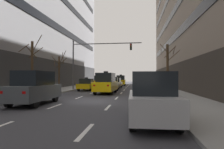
# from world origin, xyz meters

# --- Properties ---
(ground_plane) EXTENTS (120.00, 120.00, 0.00)m
(ground_plane) POSITION_xyz_m (0.00, 0.00, 0.00)
(ground_plane) COLOR #38383D
(sidewalk_left) EXTENTS (3.96, 80.00, 0.14)m
(sidewalk_left) POSITION_xyz_m (-6.97, 0.00, 0.07)
(sidewalk_left) COLOR gray
(sidewalk_left) RESTS_ON ground
(sidewalk_right) EXTENTS (3.96, 80.00, 0.14)m
(sidewalk_right) POSITION_xyz_m (6.97, 0.00, 0.07)
(sidewalk_right) COLOR gray
(sidewalk_right) RESTS_ON ground
(lane_stripe_l1_s3) EXTENTS (0.16, 2.00, 0.01)m
(lane_stripe_l1_s3) POSITION_xyz_m (-1.66, -3.00, 0.00)
(lane_stripe_l1_s3) COLOR silver
(lane_stripe_l1_s3) RESTS_ON ground
(lane_stripe_l1_s4) EXTENTS (0.16, 2.00, 0.01)m
(lane_stripe_l1_s4) POSITION_xyz_m (-1.66, 2.00, 0.00)
(lane_stripe_l1_s4) COLOR silver
(lane_stripe_l1_s4) RESTS_ON ground
(lane_stripe_l1_s5) EXTENTS (0.16, 2.00, 0.01)m
(lane_stripe_l1_s5) POSITION_xyz_m (-1.66, 7.00, 0.00)
(lane_stripe_l1_s5) COLOR silver
(lane_stripe_l1_s5) RESTS_ON ground
(lane_stripe_l1_s6) EXTENTS (0.16, 2.00, 0.01)m
(lane_stripe_l1_s6) POSITION_xyz_m (-1.66, 12.00, 0.00)
(lane_stripe_l1_s6) COLOR silver
(lane_stripe_l1_s6) RESTS_ON ground
(lane_stripe_l1_s7) EXTENTS (0.16, 2.00, 0.01)m
(lane_stripe_l1_s7) POSITION_xyz_m (-1.66, 17.00, 0.00)
(lane_stripe_l1_s7) COLOR silver
(lane_stripe_l1_s7) RESTS_ON ground
(lane_stripe_l1_s8) EXTENTS (0.16, 2.00, 0.01)m
(lane_stripe_l1_s8) POSITION_xyz_m (-1.66, 22.00, 0.00)
(lane_stripe_l1_s8) COLOR silver
(lane_stripe_l1_s8) RESTS_ON ground
(lane_stripe_l1_s9) EXTENTS (0.16, 2.00, 0.01)m
(lane_stripe_l1_s9) POSITION_xyz_m (-1.66, 27.00, 0.00)
(lane_stripe_l1_s9) COLOR silver
(lane_stripe_l1_s9) RESTS_ON ground
(lane_stripe_l1_s10) EXTENTS (0.16, 2.00, 0.01)m
(lane_stripe_l1_s10) POSITION_xyz_m (-1.66, 32.00, 0.00)
(lane_stripe_l1_s10) COLOR silver
(lane_stripe_l1_s10) RESTS_ON ground
(lane_stripe_l2_s2) EXTENTS (0.16, 2.00, 0.01)m
(lane_stripe_l2_s2) POSITION_xyz_m (1.66, -8.00, 0.00)
(lane_stripe_l2_s2) COLOR silver
(lane_stripe_l2_s2) RESTS_ON ground
(lane_stripe_l2_s3) EXTENTS (0.16, 2.00, 0.01)m
(lane_stripe_l2_s3) POSITION_xyz_m (1.66, -3.00, 0.00)
(lane_stripe_l2_s3) COLOR silver
(lane_stripe_l2_s3) RESTS_ON ground
(lane_stripe_l2_s4) EXTENTS (0.16, 2.00, 0.01)m
(lane_stripe_l2_s4) POSITION_xyz_m (1.66, 2.00, 0.00)
(lane_stripe_l2_s4) COLOR silver
(lane_stripe_l2_s4) RESTS_ON ground
(lane_stripe_l2_s5) EXTENTS (0.16, 2.00, 0.01)m
(lane_stripe_l2_s5) POSITION_xyz_m (1.66, 7.00, 0.00)
(lane_stripe_l2_s5) COLOR silver
(lane_stripe_l2_s5) RESTS_ON ground
(lane_stripe_l2_s6) EXTENTS (0.16, 2.00, 0.01)m
(lane_stripe_l2_s6) POSITION_xyz_m (1.66, 12.00, 0.00)
(lane_stripe_l2_s6) COLOR silver
(lane_stripe_l2_s6) RESTS_ON ground
(lane_stripe_l2_s7) EXTENTS (0.16, 2.00, 0.01)m
(lane_stripe_l2_s7) POSITION_xyz_m (1.66, 17.00, 0.00)
(lane_stripe_l2_s7) COLOR silver
(lane_stripe_l2_s7) RESTS_ON ground
(lane_stripe_l2_s8) EXTENTS (0.16, 2.00, 0.01)m
(lane_stripe_l2_s8) POSITION_xyz_m (1.66, 22.00, 0.00)
(lane_stripe_l2_s8) COLOR silver
(lane_stripe_l2_s8) RESTS_ON ground
(lane_stripe_l2_s9) EXTENTS (0.16, 2.00, 0.01)m
(lane_stripe_l2_s9) POSITION_xyz_m (1.66, 27.00, 0.00)
(lane_stripe_l2_s9) COLOR silver
(lane_stripe_l2_s9) RESTS_ON ground
(lane_stripe_l2_s10) EXTENTS (0.16, 2.00, 0.01)m
(lane_stripe_l2_s10) POSITION_xyz_m (1.66, 32.00, 0.00)
(lane_stripe_l2_s10) COLOR silver
(lane_stripe_l2_s10) RESTS_ON ground
(taxi_driving_0) EXTENTS (2.14, 4.72, 2.44)m
(taxi_driving_0) POSITION_xyz_m (0.05, 6.15, 1.12)
(taxi_driving_0) COLOR black
(taxi_driving_0) RESTS_ON ground
(taxi_driving_1) EXTENTS (1.83, 4.26, 1.76)m
(taxi_driving_1) POSITION_xyz_m (-3.26, 10.55, 0.78)
(taxi_driving_1) COLOR black
(taxi_driving_1) RESTS_ON ground
(taxi_driving_2) EXTENTS (1.89, 4.28, 2.22)m
(taxi_driving_2) POSITION_xyz_m (-3.22, 19.55, 1.02)
(taxi_driving_2) COLOR black
(taxi_driving_2) RESTS_ON ground
(car_driving_3) EXTENTS (1.95, 4.57, 2.20)m
(car_driving_3) POSITION_xyz_m (-3.34, -2.43, 1.10)
(car_driving_3) COLOR black
(car_driving_3) RESTS_ON ground
(taxi_driving_4) EXTENTS (1.92, 4.45, 2.32)m
(taxi_driving_4) POSITION_xyz_m (0.15, 25.06, 1.07)
(taxi_driving_4) COLOR black
(taxi_driving_4) RESTS_ON ground
(taxi_driving_5) EXTENTS (2.03, 4.49, 1.84)m
(taxi_driving_5) POSITION_xyz_m (-0.11, 17.04, 0.82)
(taxi_driving_5) COLOR black
(taxi_driving_5) RESTS_ON ground
(taxi_driving_6) EXTENTS (2.16, 4.71, 1.92)m
(taxi_driving_6) POSITION_xyz_m (-0.06, 11.66, 0.86)
(taxi_driving_6) COLOR black
(taxi_driving_6) RESTS_ON ground
(car_parked_0) EXTENTS (1.81, 4.17, 2.00)m
(car_parked_0) POSITION_xyz_m (3.94, -6.50, 1.00)
(car_parked_0) COLOR black
(car_parked_0) RESTS_ON ground
(traffic_signal_0) EXTENTS (9.53, 0.35, 6.76)m
(traffic_signal_0) POSITION_xyz_m (-2.54, 11.19, 4.82)
(traffic_signal_0) COLOR #4C4C51
(traffic_signal_0) RESTS_ON sidewalk_left
(street_tree_0) EXTENTS (1.64, 1.71, 5.83)m
(street_tree_0) POSITION_xyz_m (-6.59, 2.81, 2.91)
(street_tree_0) COLOR #4C3823
(street_tree_0) RESTS_ON sidewalk_left
(street_tree_1) EXTENTS (1.65, 1.65, 5.15)m
(street_tree_1) POSITION_xyz_m (-6.56, 9.16, 2.63)
(street_tree_1) COLOR #4C3823
(street_tree_1) RESTS_ON sidewalk_left
(street_tree_2) EXTENTS (2.03, 2.03, 5.16)m
(street_tree_2) POSITION_xyz_m (6.59, 6.09, 2.87)
(street_tree_2) COLOR #4C3823
(street_tree_2) RESTS_ON sidewalk_right
(pedestrian_0) EXTENTS (0.52, 0.25, 1.62)m
(pedestrian_0) POSITION_xyz_m (7.45, 17.44, 1.07)
(pedestrian_0) COLOR #383D59
(pedestrian_0) RESTS_ON sidewalk_right
(pedestrian_1) EXTENTS (0.34, 0.47, 1.56)m
(pedestrian_1) POSITION_xyz_m (5.53, -0.65, 1.04)
(pedestrian_1) COLOR brown
(pedestrian_1) RESTS_ON sidewalk_right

